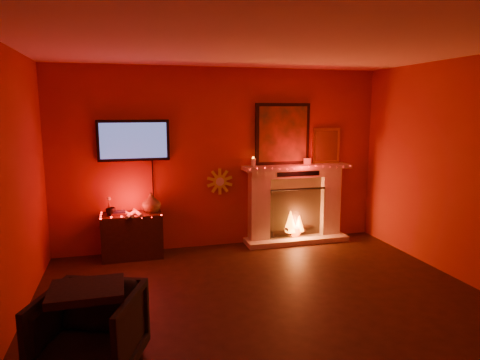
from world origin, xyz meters
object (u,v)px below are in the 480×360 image
Objects in this scene: tv at (134,141)px; armchair at (90,333)px; fireplace at (295,196)px; console_table at (133,232)px; sunburst_clock at (220,182)px.

tv is 3.21m from armchair.
fireplace reaches higher than armchair.
console_table reaches higher than armchair.
sunburst_clock is 0.53× the size of armchair.
fireplace is at bearing -1.50° from tv.
sunburst_clock is 0.44× the size of console_table.
fireplace reaches higher than console_table.
sunburst_clock is at bearing 175.63° from fireplace.
console_table is (-2.50, -0.13, -0.36)m from fireplace.
console_table is (-1.31, -0.22, -0.63)m from sunburst_clock.
armchair is at bearing -120.29° from sunburst_clock.
fireplace is 2.89× the size of armchair.
fireplace is 1.23m from sunburst_clock.
sunburst_clock is (-1.19, 0.09, 0.28)m from fireplace.
console_table is 2.74m from armchair.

